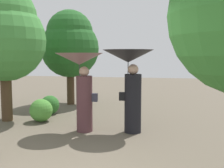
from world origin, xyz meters
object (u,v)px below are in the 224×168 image
at_px(tree_near_left, 4,33).
at_px(person_left, 81,75).
at_px(person_right, 130,72).
at_px(tree_mid_left, 70,44).

bearing_deg(tree_near_left, person_left, -14.31).
bearing_deg(person_right, tree_mid_left, 36.43).
distance_m(person_right, tree_mid_left, 4.42).
bearing_deg(tree_near_left, tree_mid_left, 73.41).
bearing_deg(tree_mid_left, person_left, -65.95).
bearing_deg(person_left, tree_mid_left, 21.49).
xyz_separation_m(person_right, tree_near_left, (-3.59, 0.48, 1.02)).
xyz_separation_m(person_left, tree_mid_left, (-1.57, 3.51, 0.92)).
distance_m(tree_near_left, tree_mid_left, 3.02).
bearing_deg(tree_near_left, person_right, -7.62).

